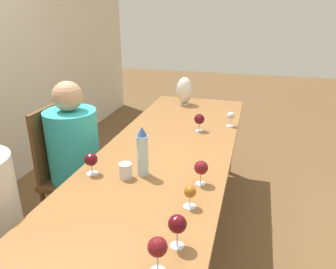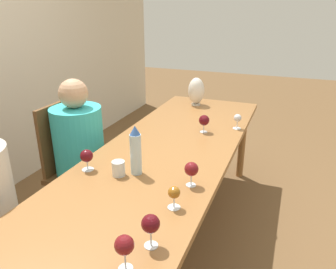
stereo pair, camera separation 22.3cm
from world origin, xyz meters
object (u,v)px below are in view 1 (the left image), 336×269
object	(u,v)px
wine_glass_5	(199,119)
person_far	(76,156)
wine_glass_4	(190,193)
vase	(184,90)
wine_glass_6	(157,248)
water_tumbler	(125,171)
wine_glass_0	(231,116)
water_bottle	(143,152)
chair_far	(67,168)
wine_glass_1	(177,225)
wine_glass_3	(91,160)
wine_glass_7	(201,168)

from	to	relation	value
wine_glass_5	person_far	bearing A→B (deg)	115.81
wine_glass_4	person_far	xyz separation A→B (m)	(0.63, 1.00, -0.22)
vase	wine_glass_6	xyz separation A→B (m)	(-2.18, -0.39, -0.03)
water_tumbler	wine_glass_0	xyz separation A→B (m)	(1.03, -0.50, 0.04)
wine_glass_5	wine_glass_6	world-z (taller)	wine_glass_6
water_bottle	wine_glass_5	world-z (taller)	water_bottle
chair_far	wine_glass_6	bearing A→B (deg)	-135.16
wine_glass_1	water_bottle	bearing A→B (deg)	31.83
vase	wine_glass_3	bearing A→B (deg)	172.45
water_bottle	wine_glass_6	size ratio (longest dim) A/B	2.00
wine_glass_3	wine_glass_6	size ratio (longest dim) A/B	0.87
water_tumbler	person_far	xyz separation A→B (m)	(0.44, 0.59, -0.18)
water_tumbler	wine_glass_7	distance (m)	0.43
water_bottle	wine_glass_3	xyz separation A→B (m)	(-0.07, 0.29, -0.06)
wine_glass_1	wine_glass_6	world-z (taller)	same
wine_glass_4	chair_far	world-z (taller)	chair_far
chair_far	wine_glass_4	bearing A→B (deg)	-119.91
wine_glass_0	wine_glass_1	xyz separation A→B (m)	(-1.51, 0.08, 0.02)
wine_glass_3	person_far	size ratio (longest dim) A/B	0.11
wine_glass_4	chair_far	size ratio (longest dim) A/B	0.12
vase	chair_far	bearing A→B (deg)	148.52
vase	wine_glass_1	size ratio (longest dim) A/B	1.83
wine_glass_0	wine_glass_5	world-z (taller)	wine_glass_5
wine_glass_4	wine_glass_5	world-z (taller)	wine_glass_5
water_bottle	wine_glass_7	bearing A→B (deg)	-92.87
wine_glass_3	wine_glass_6	distance (m)	0.86
chair_far	person_far	world-z (taller)	person_far
vase	wine_glass_6	world-z (taller)	vase
wine_glass_3	wine_glass_7	xyz separation A→B (m)	(0.05, -0.63, 0.01)
vase	wine_glass_0	bearing A→B (deg)	-136.12
wine_glass_0	wine_glass_4	world-z (taller)	wine_glass_0
wine_glass_5	person_far	distance (m)	0.98
wine_glass_3	wine_glass_0	bearing A→B (deg)	-34.35
water_bottle	wine_glass_4	bearing A→B (deg)	-127.35
vase	person_far	size ratio (longest dim) A/B	0.22
vase	wine_glass_7	size ratio (longest dim) A/B	1.95
water_bottle	wine_glass_4	distance (m)	0.42
vase	water_tumbler	bearing A→B (deg)	-179.91
wine_glass_6	wine_glass_0	bearing A→B (deg)	-3.96
water_tumbler	wine_glass_1	world-z (taller)	wine_glass_1
wine_glass_0	wine_glass_4	distance (m)	1.22
wine_glass_6	water_tumbler	bearing A→B (deg)	31.28
vase	wine_glass_3	world-z (taller)	vase
wine_glass_1	wine_glass_5	bearing A→B (deg)	6.36
wine_glass_6	person_far	size ratio (longest dim) A/B	0.12
wine_glass_3	chair_far	world-z (taller)	chair_far
water_tumbler	chair_far	world-z (taller)	chair_far
wine_glass_7	person_far	bearing A→B (deg)	68.64
chair_far	water_tumbler	bearing A→B (deg)	-122.84
chair_far	water_bottle	bearing A→B (deg)	-116.32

